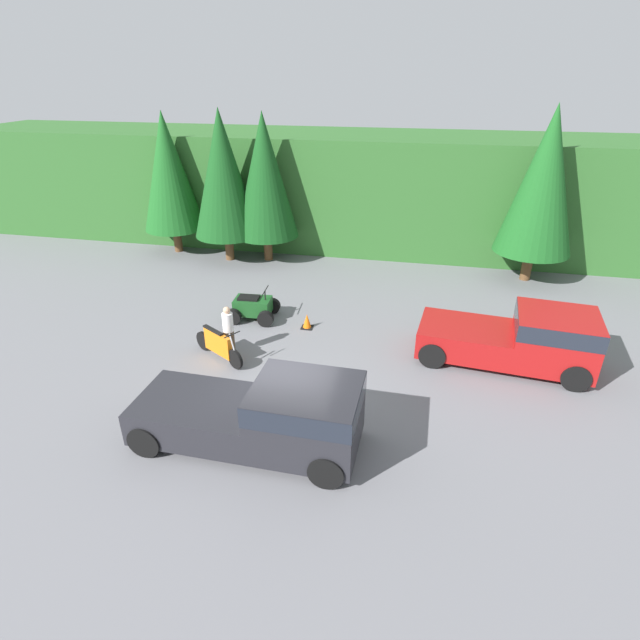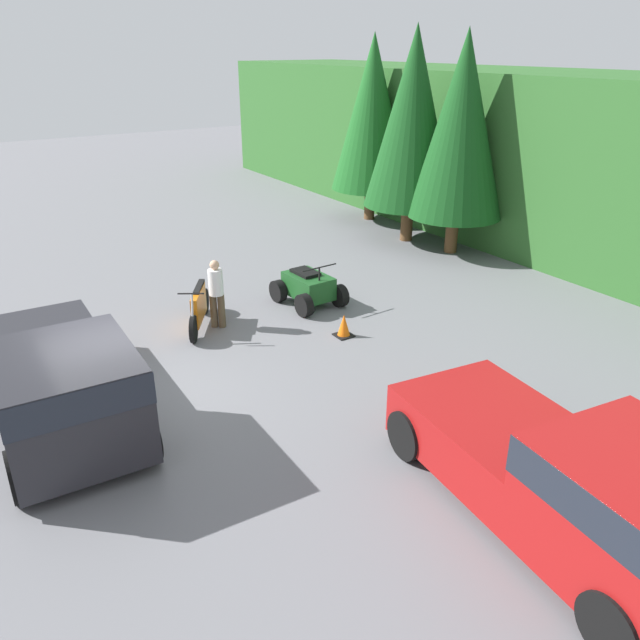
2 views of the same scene
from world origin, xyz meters
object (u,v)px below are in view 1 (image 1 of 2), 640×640
(dirt_bike, at_px, (218,345))
(rider_person, at_px, (228,329))
(pickup_truck_red, at_px, (523,337))
(traffic_cone, at_px, (307,322))
(quad_atv, at_px, (253,307))
(pickup_truck_second, at_px, (269,414))

(dirt_bike, distance_m, rider_person, 0.62)
(dirt_bike, height_order, rider_person, rider_person)
(pickup_truck_red, relative_size, traffic_cone, 9.95)
(pickup_truck_red, distance_m, rider_person, 9.39)
(rider_person, bearing_deg, traffic_cone, 86.18)
(dirt_bike, height_order, quad_atv, dirt_bike)
(dirt_bike, relative_size, quad_atv, 1.09)
(pickup_truck_red, relative_size, dirt_bike, 2.63)
(traffic_cone, bearing_deg, rider_person, -132.21)
(quad_atv, bearing_deg, traffic_cone, -12.32)
(pickup_truck_red, distance_m, pickup_truck_second, 8.53)
(dirt_bike, bearing_deg, pickup_truck_second, -20.82)
(rider_person, bearing_deg, pickup_truck_second, -18.88)
(pickup_truck_second, bearing_deg, traffic_cone, 96.25)
(pickup_truck_red, relative_size, quad_atv, 2.87)
(dirt_bike, bearing_deg, pickup_truck_red, 41.08)
(pickup_truck_red, height_order, rider_person, pickup_truck_red)
(rider_person, relative_size, traffic_cone, 3.11)
(quad_atv, bearing_deg, pickup_truck_red, -12.12)
(rider_person, distance_m, traffic_cone, 3.19)
(dirt_bike, bearing_deg, rider_person, 90.38)
(quad_atv, relative_size, rider_person, 1.11)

